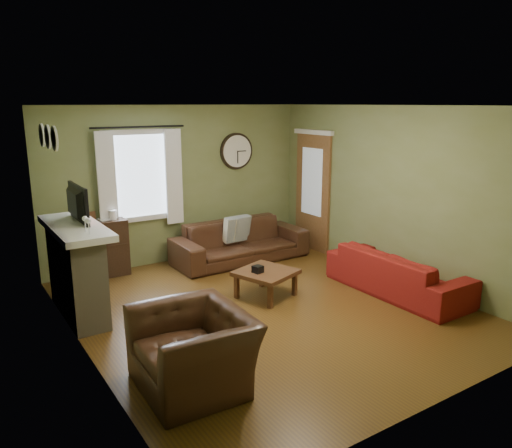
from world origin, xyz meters
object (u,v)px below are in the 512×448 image
bookshelf (103,249)px  sofa_red (397,272)px  sofa_brown (240,241)px  coffee_table (266,284)px  armchair (193,350)px

bookshelf → sofa_red: (3.27, -2.96, -0.13)m
sofa_brown → coffee_table: (-0.56, -1.60, -0.14)m
sofa_brown → sofa_red: sofa_brown is taller
coffee_table → bookshelf: bearing=128.1°
armchair → sofa_brown: bearing=144.4°
sofa_red → coffee_table: size_ratio=2.92×
sofa_red → armchair: bearing=99.6°
armchair → coffee_table: bearing=131.1°
bookshelf → armchair: size_ratio=0.78×
sofa_brown → sofa_red: 2.71m
sofa_red → coffee_table: bearing=61.7°
bookshelf → sofa_brown: bookshelf is taller
sofa_brown → coffee_table: bearing=-109.4°
bookshelf → armchair: (-0.21, -3.55, -0.08)m
sofa_red → armchair: (-3.48, -0.59, 0.06)m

